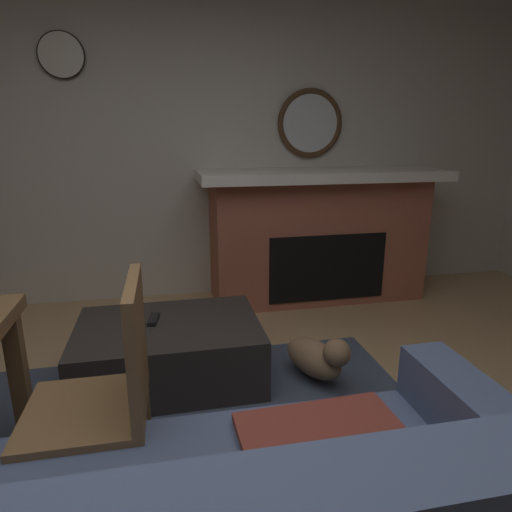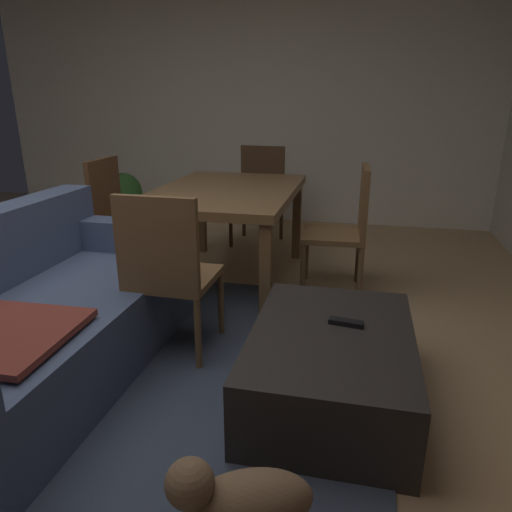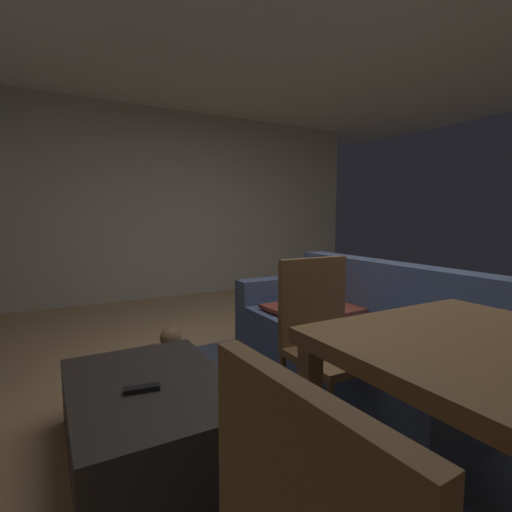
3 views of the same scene
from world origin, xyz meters
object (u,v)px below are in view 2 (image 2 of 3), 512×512
object	(u,v)px
tv_remote	(346,322)
dining_chair_south	(347,223)
dining_chair_north	(118,211)
dining_chair_west	(167,268)
couch	(33,323)
dining_chair_east	(259,189)
potted_plant	(124,196)
small_dog	(240,500)
ottoman_coffee_table	(330,366)
dining_table	(226,199)

from	to	relation	value
tv_remote	dining_chair_south	bearing A→B (deg)	10.91
dining_chair_north	dining_chair_west	size ratio (longest dim) A/B	1.00
couch	dining_chair_west	world-z (taller)	dining_chair_west
tv_remote	dining_chair_west	size ratio (longest dim) A/B	0.17
dining_chair_east	potted_plant	bearing A→B (deg)	81.86
dining_chair_east	small_dog	size ratio (longest dim) A/B	1.93
ottoman_coffee_table	small_dog	world-z (taller)	ottoman_coffee_table
dining_chair_east	dining_chair_south	world-z (taller)	same
tv_remote	dining_table	xyz separation A→B (m)	(1.28, 0.95, 0.29)
dining_chair_south	potted_plant	xyz separation A→B (m)	(1.37, 2.47, -0.19)
dining_chair_north	dining_chair_west	distance (m)	1.45
couch	dining_chair_south	world-z (taller)	dining_chair_south
tv_remote	ottoman_coffee_table	bearing A→B (deg)	153.67
potted_plant	small_dog	size ratio (longest dim) A/B	1.24
dining_chair_north	ottoman_coffee_table	bearing A→B (deg)	-127.34
ottoman_coffee_table	dining_table	distance (m)	1.70
small_dog	dining_chair_west	bearing A→B (deg)	32.28
dining_chair_east	ottoman_coffee_table	bearing A→B (deg)	-160.54
dining_table	dining_chair_north	distance (m)	0.91
dining_chair_west	dining_chair_south	size ratio (longest dim) A/B	1.00
dining_chair_west	potted_plant	xyz separation A→B (m)	(2.51, 1.58, -0.19)
dining_table	dining_chair_east	distance (m)	1.15
couch	dining_chair_east	size ratio (longest dim) A/B	2.06
dining_chair_west	potted_plant	bearing A→B (deg)	32.12
couch	tv_remote	distance (m)	1.56
dining_chair_south	couch	bearing A→B (deg)	134.95
couch	dining_table	xyz separation A→B (m)	(1.49, -0.60, 0.36)
couch	ottoman_coffee_table	size ratio (longest dim) A/B	1.82
couch	ottoman_coffee_table	xyz separation A→B (m)	(0.12, -1.49, -0.12)
potted_plant	dining_table	bearing A→B (deg)	-130.94
dining_chair_west	couch	bearing A→B (deg)	119.93
tv_remote	dining_chair_south	xyz separation A→B (m)	(1.29, 0.05, 0.15)
couch	small_dog	world-z (taller)	couch
dining_chair_east	potted_plant	world-z (taller)	dining_chair_east
small_dog	ottoman_coffee_table	bearing A→B (deg)	-15.01
dining_table	potted_plant	xyz separation A→B (m)	(1.37, 1.58, -0.33)
ottoman_coffee_table	dining_chair_east	distance (m)	2.68
small_dog	dining_chair_east	bearing A→B (deg)	11.18
tv_remote	potted_plant	xyz separation A→B (m)	(2.65, 2.53, -0.04)
dining_chair_south	ottoman_coffee_table	bearing A→B (deg)	179.89
couch	dining_chair_east	world-z (taller)	dining_chair_east
dining_chair_north	small_dog	distance (m)	2.73
tv_remote	dining_chair_south	size ratio (longest dim) A/B	0.17
tv_remote	dining_chair_west	xyz separation A→B (m)	(0.14, 0.95, 0.15)
dining_chair_west	potted_plant	distance (m)	2.97
ottoman_coffee_table	dining_chair_east	world-z (taller)	dining_chair_east
couch	tv_remote	world-z (taller)	couch
dining_chair_west	potted_plant	size ratio (longest dim) A/B	1.56
dining_chair_east	tv_remote	bearing A→B (deg)	-158.74
dining_table	dining_chair_east	size ratio (longest dim) A/B	1.61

